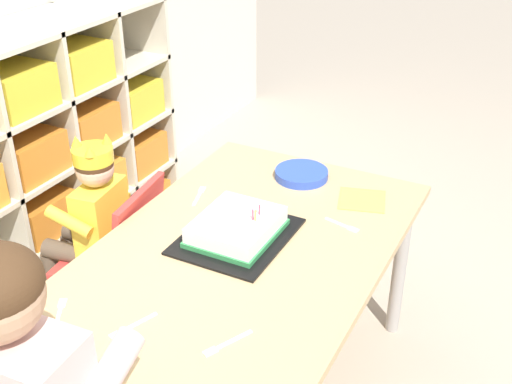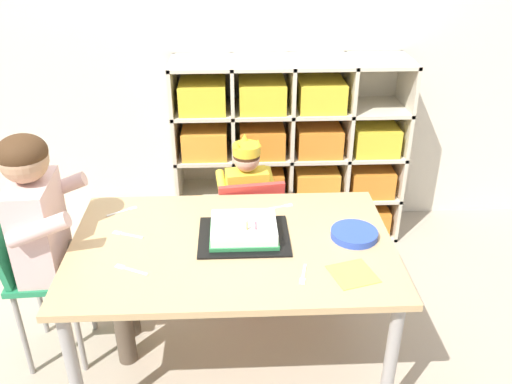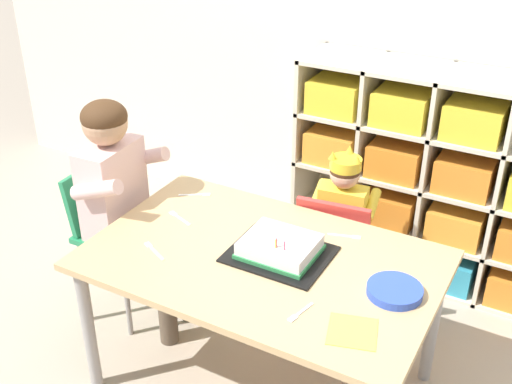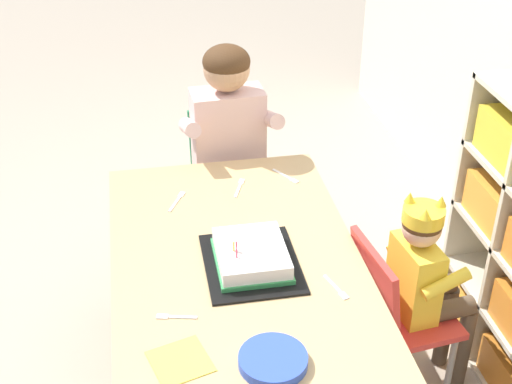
{
  "view_description": "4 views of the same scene",
  "coord_description": "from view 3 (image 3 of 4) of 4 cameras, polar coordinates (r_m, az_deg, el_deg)",
  "views": [
    {
      "loc": [
        -1.42,
        -0.78,
        1.73
      ],
      "look_at": [
        0.03,
        -0.03,
        0.82
      ],
      "focal_mm": 45.46,
      "sensor_mm": 36.0,
      "label": 1
    },
    {
      "loc": [
        0.02,
        -1.82,
        1.84
      ],
      "look_at": [
        0.1,
        0.06,
        0.83
      ],
      "focal_mm": 37.72,
      "sensor_mm": 36.0,
      "label": 2
    },
    {
      "loc": [
        0.93,
        -1.74,
        1.99
      ],
      "look_at": [
        -0.04,
        0.01,
        0.89
      ],
      "focal_mm": 44.64,
      "sensor_mm": 36.0,
      "label": 3
    },
    {
      "loc": [
        1.9,
        -0.28,
        2.07
      ],
      "look_at": [
        0.07,
        0.05,
        0.93
      ],
      "focal_mm": 50.26,
      "sensor_mm": 36.0,
      "label": 4
    }
  ],
  "objects": [
    {
      "name": "adult_helper_seated",
      "position": [
        2.8,
        -11.68,
        0.04
      ],
      "size": [
        0.44,
        0.42,
        1.08
      ],
      "rotation": [
        0.0,
        0.0,
        1.62
      ],
      "color": "beige",
      "rests_on": "ground"
    },
    {
      "name": "fork_at_table_front_edge",
      "position": [
        2.14,
        3.9,
        -10.8
      ],
      "size": [
        0.04,
        0.12,
        0.0
      ],
      "rotation": [
        0.0,
        0.0,
        1.34
      ],
      "color": "white",
      "rests_on": "activity_table"
    },
    {
      "name": "classroom_chair_blue",
      "position": [
        2.91,
        7.18,
        -4.74
      ],
      "size": [
        0.38,
        0.36,
        0.67
      ],
      "rotation": [
        0.0,
        0.0,
        3.27
      ],
      "color": "red",
      "rests_on": "ground"
    },
    {
      "name": "birthday_cake_on_tray",
      "position": [
        2.39,
        2.14,
        -5.08
      ],
      "size": [
        0.37,
        0.31,
        0.11
      ],
      "color": "black",
      "rests_on": "activity_table"
    },
    {
      "name": "paper_plate_stack",
      "position": [
        2.26,
        12.32,
        -8.63
      ],
      "size": [
        0.19,
        0.19,
        0.03
      ],
      "primitive_type": "cylinder",
      "color": "blue",
      "rests_on": "activity_table"
    },
    {
      "name": "fork_by_napkin",
      "position": [
        2.54,
        8.12,
        -3.94
      ],
      "size": [
        0.13,
        0.05,
        0.0
      ],
      "rotation": [
        0.0,
        0.0,
        3.43
      ],
      "color": "white",
      "rests_on": "activity_table"
    },
    {
      "name": "fork_near_child_seat",
      "position": [
        2.81,
        -5.34,
        -0.24
      ],
      "size": [
        0.13,
        0.09,
        0.0
      ],
      "rotation": [
        0.0,
        0.0,
        3.69
      ],
      "color": "white",
      "rests_on": "activity_table"
    },
    {
      "name": "storage_cubby_shelf",
      "position": [
        3.25,
        15.27,
        0.53
      ],
      "size": [
        1.34,
        0.36,
        1.09
      ],
      "color": "beige",
      "rests_on": "ground"
    },
    {
      "name": "child_with_crown",
      "position": [
        2.93,
        7.93,
        -1.57
      ],
      "size": [
        0.31,
        0.32,
        0.84
      ],
      "rotation": [
        0.0,
        0.0,
        3.27
      ],
      "color": "yellow",
      "rests_on": "ground"
    },
    {
      "name": "fork_scattered_mid_table",
      "position": [
        2.65,
        -6.94,
        -2.27
      ],
      "size": [
        0.13,
        0.06,
        0.0
      ],
      "rotation": [
        0.0,
        0.0,
        5.92
      ],
      "color": "white",
      "rests_on": "activity_table"
    },
    {
      "name": "fork_near_cake_tray",
      "position": [
        2.46,
        -9.18,
        -5.14
      ],
      "size": [
        0.13,
        0.08,
        0.0
      ],
      "rotation": [
        0.0,
        0.0,
        5.83
      ],
      "color": "white",
      "rests_on": "activity_table"
    },
    {
      "name": "activity_table",
      "position": [
        2.43,
        0.57,
        -7.15
      ],
      "size": [
        1.31,
        0.83,
        0.63
      ],
      "color": "tan",
      "rests_on": "ground"
    },
    {
      "name": "classroom_chair_adult_side",
      "position": [
        2.97,
        -13.04,
        -3.05
      ],
      "size": [
        0.33,
        0.34,
        0.74
      ],
      "rotation": [
        0.0,
        0.0,
        1.62
      ],
      "color": "#238451",
      "rests_on": "ground"
    },
    {
      "name": "ground",
      "position": [
        2.8,
        0.52,
        -16.53
      ],
      "size": [
        16.0,
        16.0,
        0.0
      ],
      "primitive_type": "plane",
      "color": "tan"
    },
    {
      "name": "paper_napkin_square",
      "position": [
        2.09,
        8.62,
        -12.24
      ],
      "size": [
        0.19,
        0.19,
        0.0
      ],
      "primitive_type": "cube",
      "rotation": [
        0.0,
        0.0,
        0.28
      ],
      "color": "#F4DB4C",
      "rests_on": "activity_table"
    }
  ]
}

